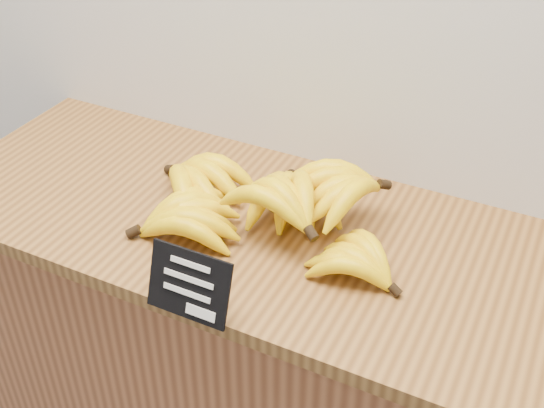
{
  "coord_description": "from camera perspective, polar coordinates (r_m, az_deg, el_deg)",
  "views": [
    {
      "loc": [
        0.3,
        1.82,
        1.72
      ],
      "look_at": [
        -0.13,
        2.7,
        1.02
      ],
      "focal_mm": 45.0,
      "sensor_mm": 36.0,
      "label": 1
    }
  ],
  "objects": [
    {
      "name": "counter",
      "position": [
        1.63,
        0.81,
        -15.55
      ],
      "size": [
        1.37,
        0.5,
        0.9
      ],
      "primitive_type": "cube",
      "color": "#9C5A32",
      "rests_on": "ground"
    },
    {
      "name": "counter_top",
      "position": [
        1.3,
        0.98,
        -2.61
      ],
      "size": [
        1.46,
        0.54,
        0.03
      ],
      "primitive_type": "cube",
      "color": "brown",
      "rests_on": "counter"
    },
    {
      "name": "chalkboard_sign",
      "position": [
        1.1,
        -6.99,
        -6.73
      ],
      "size": [
        0.14,
        0.04,
        0.11
      ],
      "primitive_type": "cube",
      "rotation": [
        -0.34,
        0.0,
        0.0
      ],
      "color": "black",
      "rests_on": "counter_top"
    },
    {
      "name": "banana_pile",
      "position": [
        1.27,
        -0.45,
        0.16
      ],
      "size": [
        0.55,
        0.34,
        0.12
      ],
      "color": "yellow",
      "rests_on": "counter_top"
    }
  ]
}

